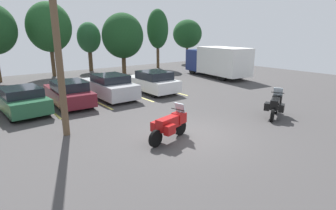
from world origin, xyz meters
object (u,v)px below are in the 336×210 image
Objects in this scene: motorcycle_second at (275,104)px; utility_pole at (56,31)px; box_truck at (217,61)px; car_maroon at (69,93)px; car_silver at (110,86)px; car_white at (152,82)px; motorcycle_touring at (170,125)px; car_green at (21,100)px.

motorcycle_second is 0.25× the size of utility_pole.
utility_pole is at bearing -158.22° from box_truck.
car_silver is at bearing 2.84° from car_maroon.
motorcycle_touring is at bearing -119.81° from car_white.
utility_pole is (-3.01, 3.02, 3.48)m from motorcycle_touring.
motorcycle_touring is at bearing -63.32° from car_green.
box_truck reaches higher than motorcycle_touring.
motorcycle_second is at bearing -61.73° from car_silver.
car_silver is 3.07m from car_white.
car_silver reaches higher than car_white.
car_white is 0.55× the size of utility_pole.
car_silver is at bearing 174.07° from car_white.
motorcycle_second is 0.44× the size of car_maroon.
motorcycle_second reaches higher than motorcycle_touring.
car_silver is (-4.67, 8.68, 0.10)m from motorcycle_second.
car_silver is at bearing 80.83° from motorcycle_touring.
box_truck is 0.90× the size of utility_pole.
car_green is at bearing 139.18° from motorcycle_second.
car_silver is at bearing 2.78° from car_green.
motorcycle_second is at bearing -79.08° from car_white.
box_truck is (14.26, 1.65, 0.80)m from car_maroon.
box_truck is (6.98, 10.20, 0.85)m from motorcycle_second.
car_maroon is 0.56× the size of utility_pole.
utility_pole reaches higher than car_green.
car_maroon is at bearing 2.71° from car_green.
utility_pole is at bearing -79.89° from car_green.
car_silver is (5.09, 0.25, 0.05)m from car_green.
box_truck reaches higher than car_white.
car_silver is at bearing 48.57° from utility_pole.
box_truck reaches higher than car_green.
car_green is (-9.76, 8.43, 0.04)m from motorcycle_second.
car_green is at bearing -173.98° from box_truck.
utility_pole reaches higher than box_truck.
car_maroon is at bearing 70.62° from utility_pole.
car_green is 5.80m from utility_pole.
car_maroon is 14.38m from box_truck.
car_silver reaches higher than motorcycle_second.
car_maroon is at bearing 99.89° from motorcycle_touring.
motorcycle_touring is 0.27× the size of utility_pole.
car_silver is at bearing 118.27° from motorcycle_second.
motorcycle_second is at bearing -49.57° from car_maroon.
car_maroon reaches higher than car_green.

